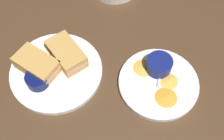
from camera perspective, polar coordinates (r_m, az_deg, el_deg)
The scene contains 10 objects.
ground_plane at distance 90.00cm, azimuth -5.33°, elevation 2.31°, with size 110.00×110.00×3.00cm, color #4C331E.
plate_sandwich_main at distance 86.17cm, azimuth -11.45°, elevation -0.27°, with size 28.30×28.30×1.60cm, color white.
sandwich_half_near at distance 85.24cm, azimuth -9.45°, elevation 3.35°, with size 13.42×7.91×4.80cm.
sandwich_half_far at distance 85.02cm, azimuth -15.32°, elevation 1.14°, with size 14.80×11.36×4.80cm.
ramekin_dark_sauce at distance 82.70cm, azimuth -15.14°, elevation -2.00°, with size 6.76×6.76×3.61cm.
spoon_by_dark_ramekin at distance 85.17cm, azimuth -12.22°, elevation -0.11°, with size 3.42×9.95×0.80cm.
plate_chips_companion at distance 83.61cm, azimuth 9.61°, elevation -2.71°, with size 24.02×24.02×1.60cm, color white.
ramekin_light_gravy at distance 83.34cm, azimuth 9.76°, elevation 1.13°, with size 7.77×7.77×4.22cm.
spoon_by_gravy_ramekin at distance 85.21cm, azimuth 10.20°, elevation 0.58°, with size 7.40×8.57×0.80cm.
plantain_chip_scatter at distance 82.57cm, azimuth 9.64°, elevation -2.43°, with size 20.12×12.61×0.60cm.
Camera 1 is at (43.87, -23.29, 73.55)cm, focal length 44.06 mm.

